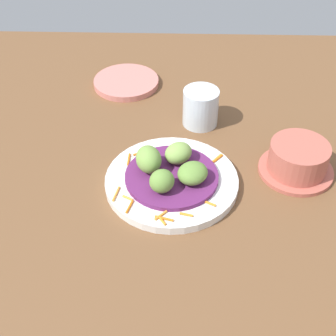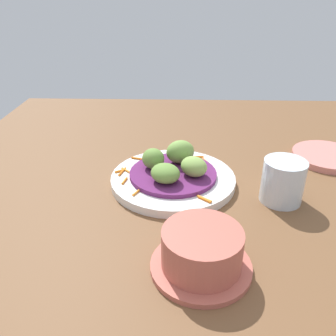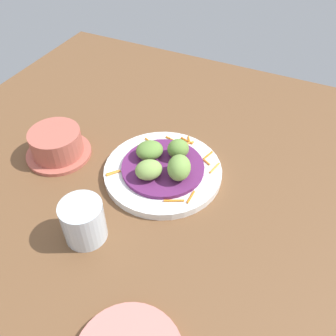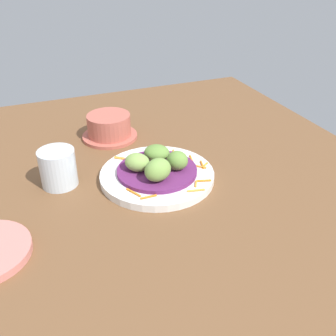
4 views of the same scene
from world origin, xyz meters
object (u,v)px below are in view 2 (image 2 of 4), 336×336
at_px(water_glass, 283,181).
at_px(side_plate_small, 328,156).
at_px(terracotta_bowl, 202,252).
at_px(guac_scoop_right, 165,173).
at_px(main_plate, 173,179).
at_px(guac_scoop_back, 194,166).
at_px(guac_scoop_center, 153,159).
at_px(guac_scoop_left, 180,152).

bearing_deg(water_glass, side_plate_small, -130.93).
distance_m(terracotta_bowl, water_glass, 0.23).
height_order(guac_scoop_right, terracotta_bowl, terracotta_bowl).
distance_m(main_plate, guac_scoop_right, 0.05).
bearing_deg(guac_scoop_back, guac_scoop_right, 25.93).
bearing_deg(terracotta_bowl, guac_scoop_center, -71.76).
distance_m(guac_scoop_center, terracotta_bowl, 0.26).
xyz_separation_m(side_plate_small, terracotta_bowl, (0.29, 0.34, 0.02)).
distance_m(guac_scoop_right, guac_scoop_back, 0.06).
distance_m(guac_scoop_left, terracotta_bowl, 0.27).
distance_m(guac_scoop_center, water_glass, 0.24).
distance_m(main_plate, water_glass, 0.20).
bearing_deg(side_plate_small, water_glass, 49.07).
xyz_separation_m(side_plate_small, water_glass, (0.15, 0.17, 0.03)).
distance_m(guac_scoop_left, guac_scoop_back, 0.06).
relative_size(side_plate_small, terracotta_bowl, 1.09).
height_order(main_plate, terracotta_bowl, terracotta_bowl).
bearing_deg(main_plate, water_glass, 163.44).
height_order(terracotta_bowl, water_glass, water_glass).
xyz_separation_m(guac_scoop_left, guac_scoop_center, (0.05, 0.03, -0.00)).
xyz_separation_m(guac_scoop_left, guac_scoop_back, (-0.03, 0.05, -0.01)).
bearing_deg(guac_scoop_right, guac_scoop_back, -154.07).
xyz_separation_m(guac_scoop_right, side_plate_small, (-0.35, -0.15, -0.03)).
bearing_deg(guac_scoop_right, main_plate, -109.07).
relative_size(main_plate, water_glass, 3.09).
bearing_deg(side_plate_small, terracotta_bowl, 49.18).
relative_size(guac_scoop_right, terracotta_bowl, 0.40).
bearing_deg(terracotta_bowl, guac_scoop_left, -83.97).
bearing_deg(terracotta_bowl, side_plate_small, -130.82).
bearing_deg(guac_scoop_right, side_plate_small, -156.87).
relative_size(guac_scoop_left, terracotta_bowl, 0.41).
bearing_deg(guac_scoop_right, water_glass, 174.89).
bearing_deg(terracotta_bowl, water_glass, -130.72).
height_order(guac_scoop_center, water_glass, water_glass).
height_order(guac_scoop_back, terracotta_bowl, same).
bearing_deg(side_plate_small, guac_scoop_back, 22.63).
bearing_deg(guac_scoop_left, side_plate_small, -167.39).
bearing_deg(water_glass, terracotta_bowl, 49.28).
height_order(guac_scoop_left, guac_scoop_center, guac_scoop_left).
xyz_separation_m(guac_scoop_left, guac_scoop_right, (0.03, 0.08, -0.01)).
relative_size(guac_scoop_left, water_glass, 0.73).
bearing_deg(guac_scoop_center, guac_scoop_right, 115.93).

